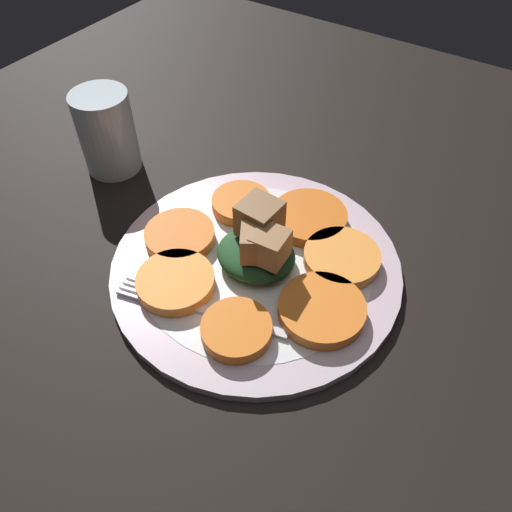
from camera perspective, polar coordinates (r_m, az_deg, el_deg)
table_slab at (r=54.71cm, az=-0.00°, el=-2.18°), size 120.00×120.00×2.00cm
plate at (r=53.55cm, az=-0.00°, el=-1.13°), size 30.88×30.88×1.05cm
carrot_slice_0 at (r=58.75cm, az=-1.71°, el=6.06°), size 6.90×6.90×1.36cm
carrot_slice_1 at (r=55.50cm, az=-8.71°, el=2.30°), size 7.72×7.72×1.36cm
carrot_slice_2 at (r=51.17cm, az=-9.18°, el=-2.92°), size 7.97×7.97×1.36cm
carrot_slice_3 at (r=47.13cm, az=-2.25°, el=-8.40°), size 6.75×6.75×1.36cm
carrot_slice_4 at (r=48.84cm, az=7.52°, el=-6.07°), size 8.52×8.52×1.36cm
carrot_slice_5 at (r=53.41cm, az=9.77°, el=-0.20°), size 8.10×8.10×1.36cm
carrot_slice_6 at (r=57.29cm, az=6.09°, el=4.43°), size 8.60×8.60×1.36cm
center_pile at (r=51.27cm, az=0.29°, el=1.28°), size 8.46×7.80×6.40cm
fork at (r=49.51cm, az=-6.75°, el=-5.83°), size 17.74×5.84×0.40cm
water_glass at (r=66.67cm, az=-16.67°, el=13.39°), size 7.05×7.05×10.39cm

